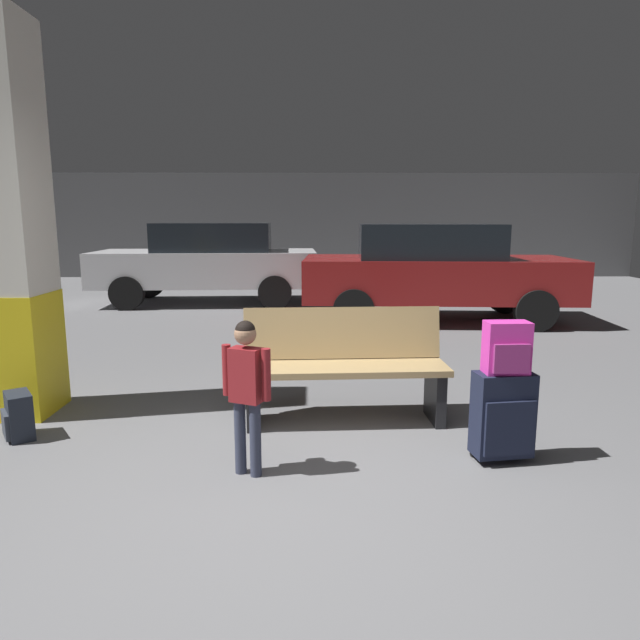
{
  "coord_description": "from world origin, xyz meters",
  "views": [
    {
      "loc": [
        0.18,
        -2.85,
        1.6
      ],
      "look_at": [
        0.23,
        1.3,
        0.85
      ],
      "focal_mm": 31.85,
      "sensor_mm": 36.0,
      "label": 1
    }
  ],
  "objects_px": {
    "child": "(246,381)",
    "parked_car_far": "(209,261)",
    "backpack_dark_floor": "(18,416)",
    "parked_car_near": "(434,270)",
    "backpack_bright": "(507,348)",
    "structural_pillar": "(5,224)",
    "bench": "(344,366)",
    "suitcase": "(503,415)"
  },
  "relations": [
    {
      "from": "suitcase",
      "to": "parked_car_near",
      "type": "height_order",
      "value": "parked_car_near"
    },
    {
      "from": "suitcase",
      "to": "backpack_dark_floor",
      "type": "relative_size",
      "value": 1.78
    },
    {
      "from": "bench",
      "to": "structural_pillar",
      "type": "bearing_deg",
      "value": 175.46
    },
    {
      "from": "parked_car_far",
      "to": "backpack_bright",
      "type": "bearing_deg",
      "value": -66.02
    },
    {
      "from": "structural_pillar",
      "to": "child",
      "type": "relative_size",
      "value": 3.17
    },
    {
      "from": "child",
      "to": "backpack_dark_floor",
      "type": "bearing_deg",
      "value": 160.45
    },
    {
      "from": "suitcase",
      "to": "backpack_dark_floor",
      "type": "xyz_separation_m",
      "value": [
        -3.42,
        0.45,
        -0.15
      ]
    },
    {
      "from": "bench",
      "to": "child",
      "type": "xyz_separation_m",
      "value": [
        -0.66,
        -0.99,
        0.17
      ]
    },
    {
      "from": "suitcase",
      "to": "parked_car_near",
      "type": "xyz_separation_m",
      "value": [
        0.64,
        5.27,
        0.48
      ]
    },
    {
      "from": "structural_pillar",
      "to": "parked_car_far",
      "type": "bearing_deg",
      "value": 85.74
    },
    {
      "from": "bench",
      "to": "parked_car_far",
      "type": "distance_m",
      "value": 6.82
    },
    {
      "from": "structural_pillar",
      "to": "suitcase",
      "type": "xyz_separation_m",
      "value": [
        3.69,
        -1.03,
        -1.23
      ]
    },
    {
      "from": "parked_car_near",
      "to": "parked_car_far",
      "type": "bearing_deg",
      "value": 152.92
    },
    {
      "from": "structural_pillar",
      "to": "backpack_bright",
      "type": "height_order",
      "value": "structural_pillar"
    },
    {
      "from": "backpack_dark_floor",
      "to": "parked_car_far",
      "type": "height_order",
      "value": "parked_car_far"
    },
    {
      "from": "bench",
      "to": "backpack_bright",
      "type": "relative_size",
      "value": 4.77
    },
    {
      "from": "backpack_dark_floor",
      "to": "parked_car_near",
      "type": "relative_size",
      "value": 0.08
    },
    {
      "from": "parked_car_far",
      "to": "parked_car_near",
      "type": "bearing_deg",
      "value": -27.08
    },
    {
      "from": "suitcase",
      "to": "parked_car_near",
      "type": "relative_size",
      "value": 0.14
    },
    {
      "from": "suitcase",
      "to": "backpack_dark_floor",
      "type": "bearing_deg",
      "value": 172.55
    },
    {
      "from": "suitcase",
      "to": "parked_car_far",
      "type": "relative_size",
      "value": 0.14
    },
    {
      "from": "child",
      "to": "structural_pillar",
      "type": "bearing_deg",
      "value": 149.3
    },
    {
      "from": "bench",
      "to": "backpack_dark_floor",
      "type": "height_order",
      "value": "bench"
    },
    {
      "from": "backpack_bright",
      "to": "child",
      "type": "distance_m",
      "value": 1.68
    },
    {
      "from": "backpack_bright",
      "to": "child",
      "type": "xyz_separation_m",
      "value": [
        -1.66,
        -0.18,
        -0.16
      ]
    },
    {
      "from": "child",
      "to": "backpack_bright",
      "type": "bearing_deg",
      "value": 6.03
    },
    {
      "from": "structural_pillar",
      "to": "parked_car_near",
      "type": "xyz_separation_m",
      "value": [
        4.33,
        4.25,
        -0.75
      ]
    },
    {
      "from": "child",
      "to": "parked_car_near",
      "type": "height_order",
      "value": "parked_car_near"
    },
    {
      "from": "structural_pillar",
      "to": "suitcase",
      "type": "bearing_deg",
      "value": -15.56
    },
    {
      "from": "backpack_bright",
      "to": "parked_car_near",
      "type": "height_order",
      "value": "parked_car_near"
    },
    {
      "from": "structural_pillar",
      "to": "bench",
      "type": "xyz_separation_m",
      "value": [
        2.68,
        -0.21,
        -1.11
      ]
    },
    {
      "from": "backpack_bright",
      "to": "backpack_dark_floor",
      "type": "xyz_separation_m",
      "value": [
        -3.42,
        0.45,
        -0.6
      ]
    },
    {
      "from": "structural_pillar",
      "to": "suitcase",
      "type": "relative_size",
      "value": 5.19
    },
    {
      "from": "child",
      "to": "parked_car_near",
      "type": "xyz_separation_m",
      "value": [
        2.3,
        5.45,
        0.2
      ]
    },
    {
      "from": "backpack_dark_floor",
      "to": "structural_pillar",
      "type": "bearing_deg",
      "value": 115.13
    },
    {
      "from": "structural_pillar",
      "to": "backpack_bright",
      "type": "xyz_separation_m",
      "value": [
        3.69,
        -1.03,
        -0.78
      ]
    },
    {
      "from": "backpack_dark_floor",
      "to": "suitcase",
      "type": "bearing_deg",
      "value": -7.45
    },
    {
      "from": "structural_pillar",
      "to": "parked_car_near",
      "type": "relative_size",
      "value": 0.75
    },
    {
      "from": "backpack_bright",
      "to": "parked_car_far",
      "type": "distance_m",
      "value": 7.93
    },
    {
      "from": "child",
      "to": "parked_car_far",
      "type": "height_order",
      "value": "parked_car_far"
    },
    {
      "from": "child",
      "to": "backpack_dark_floor",
      "type": "xyz_separation_m",
      "value": [
        -1.75,
        0.62,
        -0.44
      ]
    },
    {
      "from": "child",
      "to": "parked_car_near",
      "type": "bearing_deg",
      "value": 67.1
    }
  ]
}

